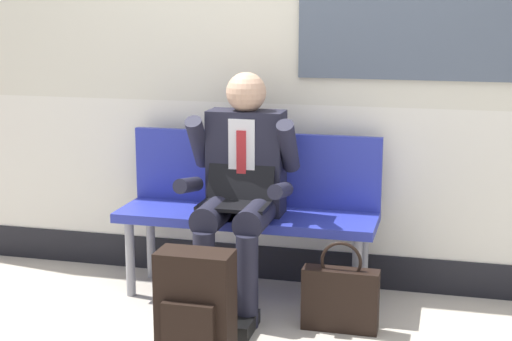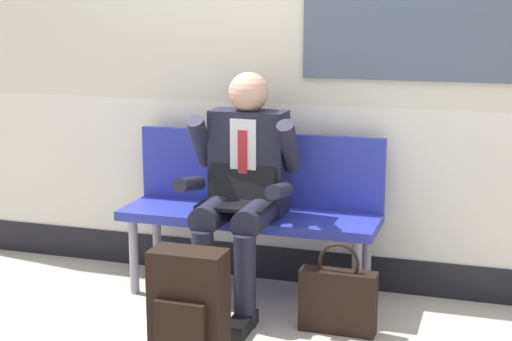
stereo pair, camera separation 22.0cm
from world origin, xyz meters
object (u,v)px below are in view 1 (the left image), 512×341
at_px(bench_with_person, 250,200).
at_px(handbag, 340,298).
at_px(person_seated, 240,186).
at_px(backpack, 195,308).

height_order(bench_with_person, handbag, bench_with_person).
xyz_separation_m(person_seated, handbag, (0.56, -0.20, -0.48)).
xyz_separation_m(bench_with_person, person_seated, (-0.00, -0.20, 0.13)).
bearing_deg(backpack, bench_with_person, 88.79).
relative_size(bench_with_person, handbag, 3.09).
height_order(bench_with_person, backpack, bench_with_person).
relative_size(bench_with_person, person_seated, 1.14).
bearing_deg(bench_with_person, handbag, -35.25).
distance_m(person_seated, backpack, 0.80).
relative_size(person_seated, backpack, 2.41).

